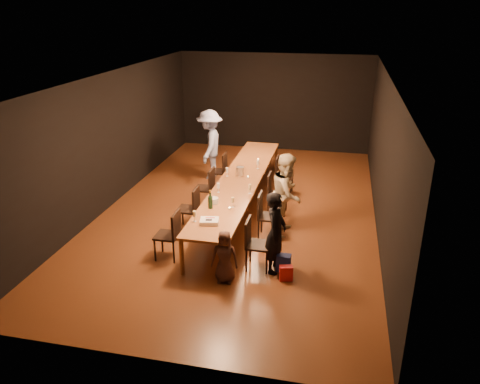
% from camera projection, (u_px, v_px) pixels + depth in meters
% --- Properties ---
extents(ground, '(10.00, 10.00, 0.00)m').
position_uv_depth(ground, '(240.00, 210.00, 10.72)').
color(ground, '#431F10').
rests_on(ground, ground).
extents(room_shell, '(6.04, 10.04, 3.02)m').
position_uv_depth(room_shell, '(240.00, 121.00, 9.94)').
color(room_shell, black).
rests_on(room_shell, ground).
extents(table, '(0.90, 6.00, 0.75)m').
position_uv_depth(table, '(240.00, 181.00, 10.46)').
color(table, brown).
rests_on(table, ground).
extents(chair_right_0, '(0.42, 0.42, 0.93)m').
position_uv_depth(chair_right_0, '(258.00, 244.00, 8.21)').
color(chair_right_0, black).
rests_on(chair_right_0, ground).
extents(chair_right_1, '(0.42, 0.42, 0.93)m').
position_uv_depth(chair_right_1, '(269.00, 216.00, 9.29)').
color(chair_right_1, black).
rests_on(chair_right_1, ground).
extents(chair_right_2, '(0.42, 0.42, 0.93)m').
position_uv_depth(chair_right_2, '(278.00, 194.00, 10.38)').
color(chair_right_2, black).
rests_on(chair_right_2, ground).
extents(chair_right_3, '(0.42, 0.42, 0.93)m').
position_uv_depth(chair_right_3, '(284.00, 176.00, 11.47)').
color(chair_right_3, black).
rests_on(chair_right_3, ground).
extents(chair_left_0, '(0.42, 0.42, 0.93)m').
position_uv_depth(chair_left_0, '(167.00, 235.00, 8.54)').
color(chair_left_0, black).
rests_on(chair_left_0, ground).
extents(chair_left_1, '(0.42, 0.42, 0.93)m').
position_uv_depth(chair_left_1, '(188.00, 209.00, 9.63)').
color(chair_left_1, black).
rests_on(chair_left_1, ground).
extents(chair_left_2, '(0.42, 0.42, 0.93)m').
position_uv_depth(chair_left_2, '(204.00, 188.00, 10.72)').
color(chair_left_2, black).
rests_on(chair_left_2, ground).
extents(chair_left_3, '(0.42, 0.42, 0.93)m').
position_uv_depth(chair_left_3, '(218.00, 171.00, 11.80)').
color(chair_left_3, black).
rests_on(chair_left_3, ground).
extents(woman_birthday, '(0.41, 0.57, 1.48)m').
position_uv_depth(woman_birthday, '(276.00, 233.00, 8.03)').
color(woman_birthday, black).
rests_on(woman_birthday, ground).
extents(woman_tan, '(0.75, 0.90, 1.67)m').
position_uv_depth(woman_tan, '(287.00, 194.00, 9.39)').
color(woman_tan, beige).
rests_on(woman_tan, ground).
extents(man_blue, '(0.80, 1.26, 1.84)m').
position_uv_depth(man_blue, '(210.00, 145.00, 12.36)').
color(man_blue, '#889DD3').
rests_on(man_blue, ground).
extents(child, '(0.48, 0.33, 0.93)m').
position_uv_depth(child, '(225.00, 257.00, 7.81)').
color(child, '#462D27').
rests_on(child, ground).
extents(gift_bag_red, '(0.25, 0.17, 0.27)m').
position_uv_depth(gift_bag_red, '(286.00, 273.00, 7.95)').
color(gift_bag_red, red).
rests_on(gift_bag_red, ground).
extents(gift_bag_blue, '(0.25, 0.17, 0.31)m').
position_uv_depth(gift_bag_blue, '(284.00, 263.00, 8.22)').
color(gift_bag_blue, '#273EAC').
rests_on(gift_bag_blue, ground).
extents(birthday_cake, '(0.37, 0.32, 0.08)m').
position_uv_depth(birthday_cake, '(209.00, 221.00, 8.33)').
color(birthday_cake, white).
rests_on(birthday_cake, table).
extents(plate_stack, '(0.24, 0.24, 0.11)m').
position_uv_depth(plate_stack, '(213.00, 201.00, 9.15)').
color(plate_stack, white).
rests_on(plate_stack, table).
extents(champagne_bottle, '(0.11, 0.11, 0.37)m').
position_uv_depth(champagne_bottle, '(210.00, 199.00, 8.88)').
color(champagne_bottle, black).
rests_on(champagne_bottle, table).
extents(ice_bucket, '(0.23, 0.23, 0.20)m').
position_uv_depth(ice_bucket, '(240.00, 171.00, 10.64)').
color(ice_bucket, silver).
rests_on(ice_bucket, table).
extents(wineglass_0, '(0.06, 0.06, 0.21)m').
position_uv_depth(wineglass_0, '(195.00, 216.00, 8.37)').
color(wineglass_0, beige).
rests_on(wineglass_0, table).
extents(wineglass_1, '(0.06, 0.06, 0.21)m').
position_uv_depth(wineglass_1, '(233.00, 202.00, 8.96)').
color(wineglass_1, beige).
rests_on(wineglass_1, table).
extents(wineglass_2, '(0.06, 0.06, 0.21)m').
position_uv_depth(wineglass_2, '(218.00, 188.00, 9.66)').
color(wineglass_2, silver).
rests_on(wineglass_2, table).
extents(wineglass_3, '(0.06, 0.06, 0.21)m').
position_uv_depth(wineglass_3, '(250.00, 189.00, 9.60)').
color(wineglass_3, beige).
rests_on(wineglass_3, table).
extents(wineglass_4, '(0.06, 0.06, 0.21)m').
position_uv_depth(wineglass_4, '(227.00, 172.00, 10.57)').
color(wineglass_4, silver).
rests_on(wineglass_4, table).
extents(wineglass_5, '(0.06, 0.06, 0.21)m').
position_uv_depth(wineglass_5, '(258.00, 165.00, 11.04)').
color(wineglass_5, silver).
rests_on(wineglass_5, table).
extents(tealight_near, '(0.05, 0.05, 0.03)m').
position_uv_depth(tealight_near, '(230.00, 208.00, 8.91)').
color(tealight_near, '#B2B7B2').
rests_on(tealight_near, table).
extents(tealight_mid, '(0.05, 0.05, 0.03)m').
position_uv_depth(tealight_mid, '(248.00, 177.00, 10.50)').
color(tealight_mid, '#B2B7B2').
rests_on(tealight_mid, table).
extents(tealight_far, '(0.05, 0.05, 0.03)m').
position_uv_depth(tealight_far, '(258.00, 160.00, 11.68)').
color(tealight_far, '#B2B7B2').
rests_on(tealight_far, table).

